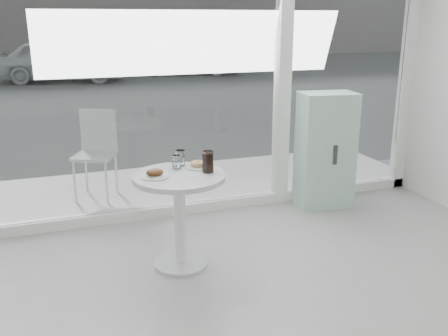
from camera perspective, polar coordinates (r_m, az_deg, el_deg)
name	(u,v)px	position (r m, az deg, el deg)	size (l,w,h in m)	color
storefront	(206,42)	(4.90, -2.12, 14.20)	(5.00, 0.14, 3.00)	white
main_table	(179,201)	(3.93, -5.11, -3.81)	(0.72, 0.72, 0.77)	white
patio_deck	(181,185)	(5.96, -4.94, -1.95)	(5.60, 1.60, 0.05)	beige
street	(89,78)	(17.83, -15.13, 9.92)	(40.00, 24.00, 0.00)	#3D3D3D
mint_cabinet	(325,150)	(5.32, 11.49, 2.00)	(0.60, 0.44, 1.21)	#A5D2BF
patio_chair	(96,148)	(5.56, -14.41, 2.22)	(0.54, 0.54, 0.94)	white
car_white	(60,60)	(16.81, -18.23, 11.59)	(1.58, 3.92, 1.34)	silver
car_silver	(184,56)	(18.28, -4.55, 12.62)	(1.36, 3.91, 1.29)	#B3B6BC
plate_fritter	(155,174)	(3.81, -7.87, -0.68)	(0.22, 0.22, 0.07)	silver
plate_donut	(198,165)	(4.03, -2.98, 0.33)	(0.21, 0.21, 0.05)	silver
water_tumbler_a	(176,163)	(4.00, -5.47, 0.60)	(0.07, 0.07, 0.11)	white
water_tumbler_b	(180,159)	(4.09, -5.02, 1.06)	(0.08, 0.08, 0.13)	white
cola_glass	(208,162)	(3.89, -1.84, 0.68)	(0.09, 0.09, 0.17)	white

